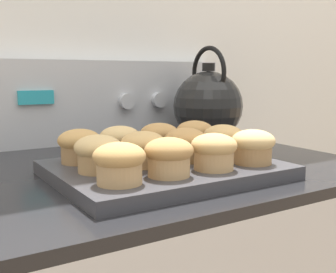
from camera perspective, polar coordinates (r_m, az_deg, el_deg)
wall_back at (r=1.13m, az=-10.83°, el=12.92°), size 8.00×0.05×2.40m
control_panel at (r=1.08m, az=-9.51°, el=4.72°), size 0.71×0.07×0.20m
muffin_pan at (r=0.71m, az=-0.42°, el=-4.51°), size 0.37×0.28×0.02m
muffin_r0_c0 at (r=0.58m, az=-6.61°, el=-3.50°), size 0.07×0.07×0.06m
muffin_r0_c1 at (r=0.62m, az=0.12°, el=-2.67°), size 0.07×0.07×0.06m
muffin_r0_c2 at (r=0.66m, az=6.23°, el=-1.94°), size 0.07×0.07×0.06m
muffin_r0_c3 at (r=0.72m, az=11.45°, el=-1.25°), size 0.07×0.07×0.06m
muffin_r1_c0 at (r=0.65m, az=-9.45°, el=-2.17°), size 0.07×0.07×0.06m
muffin_r1_c1 at (r=0.68m, az=-3.40°, el=-1.57°), size 0.07×0.07×0.06m
muffin_r1_c2 at (r=0.72m, az=2.40°, el=-1.00°), size 0.07×0.07×0.06m
muffin_r1_c3 at (r=0.78m, az=7.49°, el=-0.42°), size 0.07×0.07×0.06m
muffin_r2_c0 at (r=0.72m, az=-11.88°, el=-1.17°), size 0.07×0.07×0.06m
muffin_r2_c1 at (r=0.75m, az=-6.52°, el=-0.64°), size 0.07×0.07×0.06m
muffin_r2_c2 at (r=0.79m, az=-1.18°, el=-0.13°), size 0.07×0.07×0.06m
muffin_r2_c3 at (r=0.84m, az=3.66°, el=0.28°), size 0.07×0.07×0.06m
tea_kettle at (r=1.08m, az=5.39°, el=4.32°), size 0.18×0.21×0.24m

